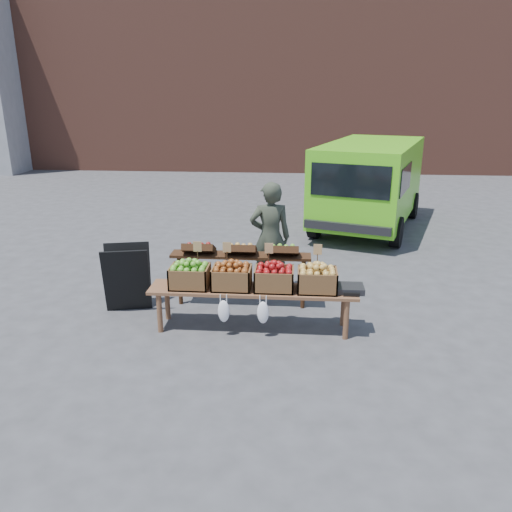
# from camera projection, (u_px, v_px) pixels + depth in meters

# --- Properties ---
(ground) EXTENTS (80.00, 80.00, 0.00)m
(ground) POSITION_uv_depth(u_px,v_px,m) (247.00, 315.00, 7.05)
(ground) COLOR #3F3F42
(brick_building) EXTENTS (24.00, 4.00, 10.00)m
(brick_building) POSITION_uv_depth(u_px,v_px,m) (284.00, 39.00, 19.69)
(brick_building) COLOR brown
(brick_building) RESTS_ON ground
(delivery_van) EXTENTS (3.26, 4.72, 1.93)m
(delivery_van) POSITION_uv_depth(u_px,v_px,m) (370.00, 186.00, 11.33)
(delivery_van) COLOR #56C61A
(delivery_van) RESTS_ON ground
(vendor) EXTENTS (0.69, 0.51, 1.74)m
(vendor) POSITION_uv_depth(u_px,v_px,m) (270.00, 238.00, 7.65)
(vendor) COLOR #303629
(vendor) RESTS_ON ground
(chalkboard_sign) EXTENTS (0.70, 0.49, 0.97)m
(chalkboard_sign) POSITION_uv_depth(u_px,v_px,m) (127.00, 278.00, 7.09)
(chalkboard_sign) COLOR black
(chalkboard_sign) RESTS_ON ground
(back_table) EXTENTS (2.10, 0.44, 1.04)m
(back_table) POSITION_uv_depth(u_px,v_px,m) (241.00, 273.00, 7.19)
(back_table) COLOR black
(back_table) RESTS_ON ground
(display_bench) EXTENTS (2.70, 0.56, 0.57)m
(display_bench) POSITION_uv_depth(u_px,v_px,m) (253.00, 309.00, 6.56)
(display_bench) COLOR brown
(display_bench) RESTS_ON ground
(crate_golden_apples) EXTENTS (0.50, 0.40, 0.28)m
(crate_golden_apples) POSITION_uv_depth(u_px,v_px,m) (190.00, 277.00, 6.49)
(crate_golden_apples) COLOR #428627
(crate_golden_apples) RESTS_ON display_bench
(crate_russet_pears) EXTENTS (0.50, 0.40, 0.28)m
(crate_russet_pears) POSITION_uv_depth(u_px,v_px,m) (232.00, 278.00, 6.45)
(crate_russet_pears) COLOR #9D4716
(crate_russet_pears) RESTS_ON display_bench
(crate_red_apples) EXTENTS (0.50, 0.40, 0.28)m
(crate_red_apples) POSITION_uv_depth(u_px,v_px,m) (274.00, 279.00, 6.41)
(crate_red_apples) COLOR #7E0100
(crate_red_apples) RESTS_ON display_bench
(crate_green_apples) EXTENTS (0.50, 0.40, 0.28)m
(crate_green_apples) POSITION_uv_depth(u_px,v_px,m) (317.00, 280.00, 6.37)
(crate_green_apples) COLOR gold
(crate_green_apples) RESTS_ON display_bench
(weighing_scale) EXTENTS (0.34, 0.30, 0.08)m
(weighing_scale) POSITION_uv_depth(u_px,v_px,m) (350.00, 289.00, 6.36)
(weighing_scale) COLOR black
(weighing_scale) RESTS_ON display_bench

